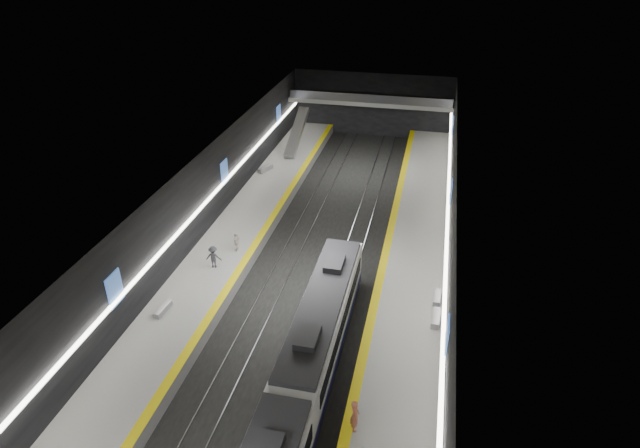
% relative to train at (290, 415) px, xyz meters
% --- Properties ---
extents(ground, '(70.00, 70.00, 0.00)m').
position_rel_train_xyz_m(ground, '(-2.50, 12.99, -2.20)').
color(ground, black).
rests_on(ground, ground).
extents(ceiling, '(20.00, 70.00, 0.04)m').
position_rel_train_xyz_m(ceiling, '(-2.50, 12.99, 5.80)').
color(ceiling, beige).
rests_on(ceiling, wall_left).
extents(wall_left, '(0.04, 70.00, 8.00)m').
position_rel_train_xyz_m(wall_left, '(-12.50, 12.99, 1.80)').
color(wall_left, black).
rests_on(wall_left, ground).
extents(wall_right, '(0.04, 70.00, 8.00)m').
position_rel_train_xyz_m(wall_right, '(7.50, 12.99, 1.80)').
color(wall_right, black).
rests_on(wall_right, ground).
extents(wall_back, '(20.00, 0.04, 8.00)m').
position_rel_train_xyz_m(wall_back, '(-2.50, 47.99, 1.80)').
color(wall_back, black).
rests_on(wall_back, ground).
extents(platform_left, '(5.00, 70.00, 1.00)m').
position_rel_train_xyz_m(platform_left, '(-10.00, 12.99, -1.70)').
color(platform_left, slate).
rests_on(platform_left, ground).
extents(tile_surface_left, '(5.00, 70.00, 0.02)m').
position_rel_train_xyz_m(tile_surface_left, '(-10.00, 12.99, -1.19)').
color(tile_surface_left, '#9F9F9A').
rests_on(tile_surface_left, platform_left).
extents(tactile_strip_left, '(0.60, 70.00, 0.02)m').
position_rel_train_xyz_m(tactile_strip_left, '(-7.80, 12.99, -1.18)').
color(tactile_strip_left, yellow).
rests_on(tactile_strip_left, platform_left).
extents(platform_right, '(5.00, 70.00, 1.00)m').
position_rel_train_xyz_m(platform_right, '(5.00, 12.99, -1.70)').
color(platform_right, slate).
rests_on(platform_right, ground).
extents(tile_surface_right, '(5.00, 70.00, 0.02)m').
position_rel_train_xyz_m(tile_surface_right, '(5.00, 12.99, -1.19)').
color(tile_surface_right, '#9F9F9A').
rests_on(tile_surface_right, platform_right).
extents(tactile_strip_right, '(0.60, 70.00, 0.02)m').
position_rel_train_xyz_m(tactile_strip_right, '(2.80, 12.99, -1.18)').
color(tactile_strip_right, yellow).
rests_on(tactile_strip_right, platform_right).
extents(rails, '(6.52, 70.00, 0.12)m').
position_rel_train_xyz_m(rails, '(-2.50, 12.99, -2.14)').
color(rails, gray).
rests_on(rails, ground).
extents(train, '(2.69, 30.04, 3.60)m').
position_rel_train_xyz_m(train, '(0.00, 0.00, 0.00)').
color(train, '#100E34').
rests_on(train, ground).
extents(ad_posters, '(19.94, 53.50, 2.20)m').
position_rel_train_xyz_m(ad_posters, '(-2.50, 13.99, 2.30)').
color(ad_posters, '#3961AC').
rests_on(ad_posters, wall_left).
extents(cove_light_left, '(0.25, 68.60, 0.12)m').
position_rel_train_xyz_m(cove_light_left, '(-12.30, 12.99, 1.60)').
color(cove_light_left, white).
rests_on(cove_light_left, wall_left).
extents(cove_light_right, '(0.25, 68.60, 0.12)m').
position_rel_train_xyz_m(cove_light_right, '(7.30, 12.99, 1.60)').
color(cove_light_right, white).
rests_on(cove_light_right, wall_right).
extents(mezzanine_bridge, '(20.00, 3.00, 1.50)m').
position_rel_train_xyz_m(mezzanine_bridge, '(-2.50, 45.91, 2.84)').
color(mezzanine_bridge, gray).
rests_on(mezzanine_bridge, wall_left).
extents(escalator, '(1.20, 7.50, 3.92)m').
position_rel_train_xyz_m(escalator, '(-10.00, 38.99, 0.70)').
color(escalator, '#99999E').
rests_on(escalator, platform_left).
extents(bench_left_near, '(0.61, 1.72, 0.41)m').
position_rel_train_xyz_m(bench_left_near, '(-11.07, 7.55, -0.99)').
color(bench_left_near, '#99999E').
rests_on(bench_left_near, platform_left).
extents(bench_left_far, '(1.22, 2.04, 0.48)m').
position_rel_train_xyz_m(bench_left_far, '(-11.58, 31.72, -0.95)').
color(bench_left_far, '#99999E').
rests_on(bench_left_far, platform_left).
extents(bench_right_near, '(0.64, 1.90, 0.46)m').
position_rel_train_xyz_m(bench_right_near, '(7.00, 10.63, -0.97)').
color(bench_right_near, '#99999E').
rests_on(bench_right_near, platform_right).
extents(bench_right_far, '(0.56, 1.72, 0.41)m').
position_rel_train_xyz_m(bench_right_far, '(7.00, 12.96, -0.99)').
color(bench_right_far, '#99999E').
rests_on(bench_right_far, platform_right).
extents(passenger_right_a, '(0.62, 0.80, 1.95)m').
position_rel_train_xyz_m(passenger_right_a, '(3.17, 0.89, -0.22)').
color(passenger_right_a, '#BF6347').
rests_on(passenger_right_a, platform_right).
extents(passenger_left_a, '(0.42, 0.95, 1.60)m').
position_rel_train_xyz_m(passenger_left_a, '(-8.91, 16.00, -0.40)').
color(passenger_left_a, silver).
rests_on(passenger_left_a, platform_left).
extents(passenger_left_b, '(1.25, 0.82, 1.82)m').
position_rel_train_xyz_m(passenger_left_b, '(-9.75, 13.37, -0.29)').
color(passenger_left_b, '#3B3C43').
rests_on(passenger_left_b, platform_left).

